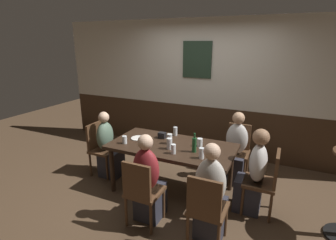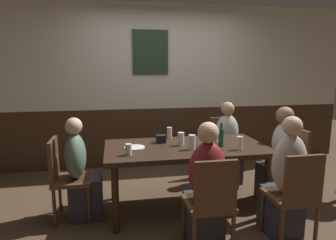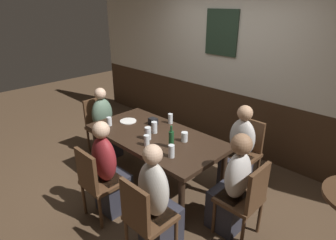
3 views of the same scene
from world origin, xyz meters
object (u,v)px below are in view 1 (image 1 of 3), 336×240
at_px(chair_head_east, 266,179).
at_px(pint_glass_amber, 201,154).
at_px(chair_right_near, 206,207).
at_px(tumbler_short, 173,150).
at_px(chair_head_west, 100,146).
at_px(beer_glass_half, 169,144).
at_px(plate_white_large, 138,138).
at_px(beer_bottle_green, 194,145).
at_px(condiment_caddy, 162,135).
at_px(chair_right_far, 237,148).
at_px(dining_table, 172,150).
at_px(person_right_near, 210,199).
at_px(beer_glass_tall, 125,140).
at_px(pint_glass_pale, 170,139).
at_px(pint_glass_stout, 175,131).
at_px(person_head_west, 108,150).
at_px(person_mid_near, 148,184).
at_px(person_head_east, 253,177).
at_px(highball_clear, 200,143).
at_px(person_right_far, 235,153).
at_px(chair_mid_near, 142,190).

bearing_deg(chair_head_east, pint_glass_amber, -162.36).
xyz_separation_m(chair_right_near, tumbler_short, (-0.65, 0.61, 0.30)).
distance_m(chair_head_west, beer_glass_half, 1.39).
bearing_deg(plate_white_large, beer_bottle_green, -7.09).
relative_size(chair_head_east, condiment_caddy, 8.00).
bearing_deg(chair_right_near, condiment_caddy, 134.14).
xyz_separation_m(chair_right_far, plate_white_large, (-1.37, -0.86, 0.25)).
bearing_deg(chair_right_far, dining_table, -132.01).
relative_size(chair_head_east, chair_right_far, 1.00).
xyz_separation_m(person_right_near, beer_glass_tall, (-1.44, 0.48, 0.30)).
bearing_deg(chair_right_near, pint_glass_amber, 113.00).
relative_size(pint_glass_pale, pint_glass_stout, 1.08).
height_order(chair_head_west, person_head_west, person_head_west).
relative_size(pint_glass_stout, tumbler_short, 1.04).
relative_size(dining_table, chair_right_near, 2.04).
bearing_deg(beer_bottle_green, plate_white_large, 172.91).
distance_m(chair_head_west, person_mid_near, 1.50).
bearing_deg(chair_head_east, chair_right_near, -120.81).
xyz_separation_m(person_right_near, beer_glass_half, (-0.76, 0.57, 0.32)).
bearing_deg(chair_head_east, condiment_caddy, 172.79).
bearing_deg(person_mid_near, person_head_east, 31.84).
bearing_deg(tumbler_short, pint_glass_stout, 111.18).
bearing_deg(person_head_west, person_head_east, 0.00).
height_order(highball_clear, tumbler_short, tumbler_short).
height_order(person_head_east, plate_white_large, person_head_east).
bearing_deg(beer_glass_half, pint_glass_stout, 104.88).
xyz_separation_m(person_head_west, highball_clear, (1.53, 0.12, 0.33)).
xyz_separation_m(chair_head_east, chair_right_far, (-0.52, 0.88, 0.00)).
relative_size(person_right_far, pint_glass_stout, 8.22).
bearing_deg(chair_head_west, tumbler_short, -10.30).
relative_size(pint_glass_stout, beer_bottle_green, 0.51).
bearing_deg(person_right_near, beer_glass_tall, 161.57).
distance_m(chair_head_west, pint_glass_pale, 1.30).
bearing_deg(beer_bottle_green, beer_glass_tall, -172.30).
bearing_deg(person_right_near, pint_glass_pale, 138.25).
bearing_deg(chair_right_far, chair_head_west, -157.36).
xyz_separation_m(person_mid_near, plate_white_large, (-0.58, 0.74, 0.26)).
distance_m(chair_mid_near, chair_right_near, 0.79).
height_order(chair_right_far, pint_glass_stout, chair_right_far).
distance_m(pint_glass_stout, condiment_caddy, 0.24).
distance_m(chair_head_west, condiment_caddy, 1.12).
height_order(chair_right_near, beer_glass_tall, chair_right_near).
distance_m(person_mid_near, beer_glass_tall, 0.87).
bearing_deg(plate_white_large, chair_right_near, -33.35).
distance_m(dining_table, pint_glass_stout, 0.43).
height_order(chair_mid_near, person_mid_near, person_mid_near).
relative_size(chair_head_east, beer_glass_tall, 7.58).
distance_m(beer_glass_half, beer_bottle_green, 0.35).
distance_m(chair_right_near, person_mid_near, 0.81).
xyz_separation_m(person_right_near, plate_white_large, (-1.37, 0.74, 0.25)).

